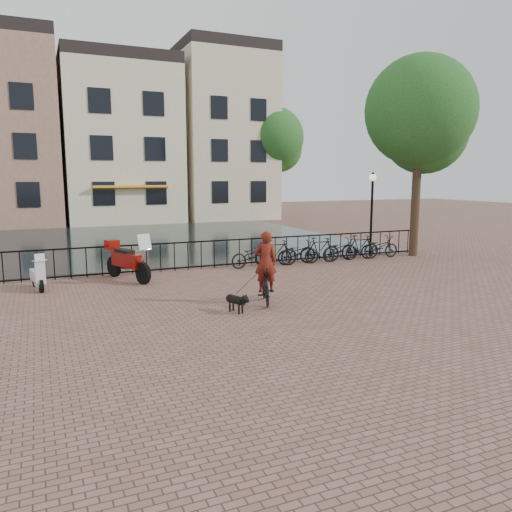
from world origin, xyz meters
name	(u,v)px	position (x,y,z in m)	size (l,w,h in m)	color
ground	(310,329)	(0.00, 0.00, 0.00)	(100.00, 100.00, 0.00)	brown
canal_water	(149,239)	(0.00, 17.30, 0.00)	(20.00, 20.00, 0.00)	black
railing	(201,255)	(0.00, 8.00, 0.50)	(20.00, 0.05, 1.02)	black
canal_house_mid	(118,142)	(0.50, 30.00, 5.90)	(8.00, 9.50, 11.80)	beige
canal_house_right	(219,135)	(8.50, 30.00, 6.65)	(7.00, 9.00, 13.30)	beige
tree_near_right	(420,111)	(9.20, 7.30, 5.97)	(4.48, 4.48, 8.24)	black
tree_far_right	(274,138)	(12.00, 27.00, 6.35)	(4.76, 4.76, 8.76)	black
lamp_post	(372,200)	(7.20, 7.60, 2.38)	(0.30, 0.30, 3.45)	black
cyclist	(266,272)	(0.03, 2.45, 0.86)	(0.98, 1.71, 2.26)	black
dog	(236,302)	(-1.01, 1.92, 0.26)	(0.49, 0.80, 0.51)	black
motorcycle	(127,256)	(-2.81, 6.96, 0.81)	(1.38, 2.30, 1.62)	maroon
scooter	(37,270)	(-5.51, 6.68, 0.59)	(0.59, 1.31, 1.18)	beige
parked_bike_0	(253,256)	(1.80, 7.40, 0.45)	(0.60, 1.72, 0.90)	black
parked_bike_1	(276,253)	(2.75, 7.40, 0.50)	(0.47, 1.66, 1.00)	black
parked_bike_2	(298,253)	(3.70, 7.40, 0.45)	(0.60, 1.72, 0.90)	black
parked_bike_3	(320,250)	(4.65, 7.40, 0.50)	(0.47, 1.66, 1.00)	black
parked_bike_4	(340,250)	(5.60, 7.40, 0.45)	(0.60, 1.72, 0.90)	black
parked_bike_5	(360,247)	(6.55, 7.40, 0.50)	(0.47, 1.66, 1.00)	black
parked_bike_6	(379,247)	(7.50, 7.40, 0.45)	(0.60, 1.72, 0.90)	black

